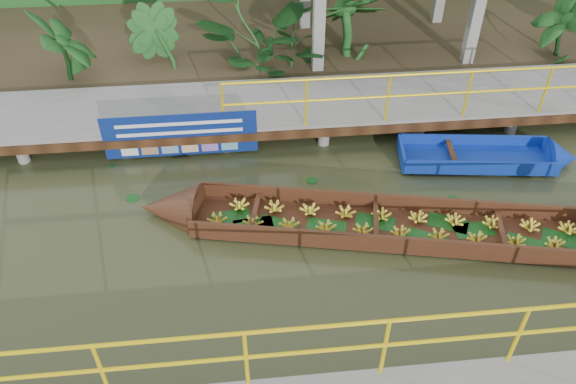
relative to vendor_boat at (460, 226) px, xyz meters
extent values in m
plane|color=#2F351A|center=(-2.85, 0.25, -0.24)|extent=(80.00, 80.00, 0.00)
cube|color=#302518|center=(-2.85, 7.75, -0.02)|extent=(30.00, 8.00, 0.45)
cube|color=slate|center=(-2.85, 3.75, 0.26)|extent=(16.00, 2.00, 0.15)
cube|color=black|center=(-2.85, 2.75, 0.18)|extent=(16.00, 0.12, 0.18)
cylinder|color=yellow|center=(-0.10, 2.80, 1.33)|extent=(7.50, 0.05, 0.05)
cylinder|color=yellow|center=(-0.10, 2.80, 0.88)|extent=(7.50, 0.05, 0.05)
cylinder|color=yellow|center=(-0.10, 2.80, 0.83)|extent=(0.05, 0.05, 1.00)
cylinder|color=slate|center=(-6.85, 2.95, -0.02)|extent=(0.24, 0.24, 0.55)
cylinder|color=slate|center=(-6.85, 4.55, -0.02)|extent=(0.24, 0.24, 0.55)
cylinder|color=slate|center=(-4.85, 2.95, -0.02)|extent=(0.24, 0.24, 0.55)
cylinder|color=slate|center=(-4.85, 4.55, -0.02)|extent=(0.24, 0.24, 0.55)
cylinder|color=slate|center=(-2.85, 2.95, -0.02)|extent=(0.24, 0.24, 0.55)
cylinder|color=slate|center=(-2.85, 4.55, -0.02)|extent=(0.24, 0.24, 0.55)
cylinder|color=slate|center=(-0.85, 2.95, -0.02)|extent=(0.24, 0.24, 0.55)
cylinder|color=slate|center=(-0.85, 4.55, -0.02)|extent=(0.24, 0.24, 0.55)
cylinder|color=slate|center=(1.15, 2.95, -0.02)|extent=(0.24, 0.24, 0.55)
cylinder|color=slate|center=(1.15, 4.55, -0.02)|extent=(0.24, 0.24, 0.55)
cylinder|color=slate|center=(3.15, 2.95, -0.02)|extent=(0.24, 0.24, 0.55)
cylinder|color=slate|center=(3.15, 4.55, -0.02)|extent=(0.24, 0.24, 0.55)
cylinder|color=slate|center=(-2.85, 2.95, -0.02)|extent=(0.24, 0.24, 0.55)
cylinder|color=yellow|center=(-1.85, -2.80, 1.41)|extent=(10.00, 0.05, 0.05)
cylinder|color=yellow|center=(-1.85, -2.80, 0.96)|extent=(10.00, 0.05, 0.05)
cylinder|color=yellow|center=(-1.85, -2.80, 0.91)|extent=(0.05, 0.05, 1.00)
cube|color=slate|center=(-1.65, 5.35, 1.36)|extent=(0.25, 0.25, 2.80)
cube|color=slate|center=(1.95, 5.35, 1.36)|extent=(0.25, 0.25, 2.80)
cube|color=#3A1D0F|center=(-0.35, 0.07, -0.18)|extent=(8.32, 2.74, 0.06)
cube|color=#3A1D0F|center=(-0.24, 0.58, -0.03)|extent=(8.12, 1.78, 0.35)
cube|color=#3A1D0F|center=(-0.46, -0.43, -0.03)|extent=(8.12, 1.78, 0.35)
cone|color=#3A1D0F|center=(-4.86, 1.03, -0.10)|extent=(1.22, 1.19, 0.99)
cube|color=#0D2C99|center=(1.02, 1.97, -0.14)|extent=(3.02, 1.25, 0.10)
cube|color=#0D2C99|center=(1.07, 2.41, -0.03)|extent=(2.92, 0.43, 0.29)
cube|color=#0D2C99|center=(0.96, 1.54, -0.03)|extent=(2.92, 0.43, 0.29)
cube|color=#0D2C99|center=(-0.44, 2.16, -0.03)|extent=(0.17, 0.88, 0.29)
cone|color=#0D2C99|center=(2.67, 1.76, -0.08)|extent=(0.69, 0.89, 0.82)
cube|color=black|center=(0.53, 2.04, 0.01)|extent=(0.21, 0.88, 0.05)
cube|color=navy|center=(-4.71, 2.73, 0.31)|extent=(2.97, 0.03, 0.93)
cube|color=white|center=(-4.71, 2.71, 0.58)|extent=(2.42, 0.01, 0.07)
cube|color=white|center=(-4.71, 2.71, 0.38)|extent=(2.42, 0.01, 0.07)
imported|color=#144016|center=(-7.27, 5.55, 0.98)|extent=(1.23, 1.23, 1.54)
imported|color=#144016|center=(-5.27, 5.55, 0.98)|extent=(1.23, 1.23, 1.54)
imported|color=#144016|center=(-2.77, 5.55, 0.98)|extent=(1.23, 1.23, 1.54)
imported|color=#144016|center=(-0.77, 5.55, 0.98)|extent=(1.23, 1.23, 1.54)
imported|color=#144016|center=(4.23, 5.55, 0.98)|extent=(1.23, 1.23, 1.54)
camera|label=1|loc=(-3.55, -6.47, 6.45)|focal=35.00mm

